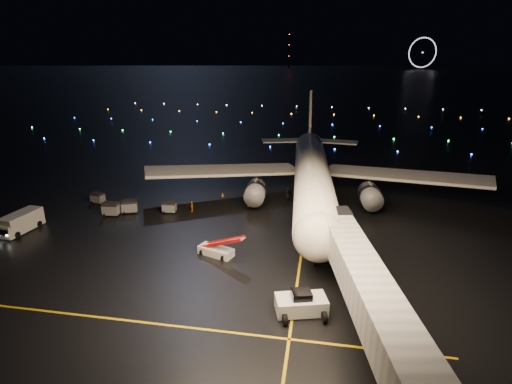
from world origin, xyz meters
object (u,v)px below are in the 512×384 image
belt_loader (216,243)px  service_truck (22,222)px  baggage_cart_1 (129,206)px  baggage_cart_3 (111,209)px  crew_c (192,207)px  airliner (313,151)px  baggage_cart_2 (98,198)px  baggage_cart_0 (169,207)px  pushback_tug (301,302)px

belt_loader → service_truck: (-27.06, 2.21, -0.21)m
baggage_cart_1 → baggage_cart_3: bearing=-167.2°
crew_c → airliner: bearing=102.4°
crew_c → baggage_cart_2: 15.92m
baggage_cart_1 → baggage_cart_3: baggage_cart_3 is taller
service_truck → belt_loader: bearing=1.1°
baggage_cart_0 → airliner: bearing=23.0°
pushback_tug → service_truck: bearing=147.1°
belt_loader → service_truck: belt_loader is taller
baggage_cart_2 → baggage_cart_3: 6.53m
baggage_cart_2 → service_truck: bearing=-98.0°
airliner → belt_loader: 25.56m
airliner → baggage_cart_1: bearing=-159.4°
service_truck → baggage_cart_0: 19.27m
pushback_tug → baggage_cart_2: size_ratio=2.41×
baggage_cart_0 → baggage_cart_3: (-7.90, -2.51, 0.14)m
baggage_cart_0 → baggage_cart_2: (-12.68, 1.93, -0.00)m
belt_loader → baggage_cart_2: belt_loader is taller
belt_loader → baggage_cart_1: (-16.16, 10.78, -0.55)m
baggage_cart_2 → airliner: bearing=26.4°
crew_c → baggage_cart_0: bearing=-93.6°
baggage_cart_2 → baggage_cart_3: bearing=-31.7°
belt_loader → baggage_cart_3: belt_loader is taller
airliner → service_truck: bearing=-154.9°
service_truck → airliner: bearing=34.8°
pushback_tug → airliner: bearing=75.2°
airliner → baggage_cart_3: airliner is taller
belt_loader → crew_c: 14.55m
crew_c → baggage_cart_1: baggage_cart_1 is taller
airliner → baggage_cart_1: (-26.12, -11.94, -6.72)m
pushback_tug → baggage_cart_0: pushback_tug is taller
airliner → crew_c: bearing=-153.5°
pushback_tug → baggage_cart_2: pushback_tug is taller
pushback_tug → belt_loader: bearing=122.5°
belt_loader → baggage_cart_0: bearing=150.7°
baggage_cart_0 → baggage_cart_2: 12.83m
baggage_cart_1 → baggage_cart_3: (-2.10, -1.47, 0.01)m
crew_c → baggage_cart_1: bearing=-96.4°
pushback_tug → baggage_cart_2: (-33.55, 23.11, -0.28)m
belt_loader → crew_c: belt_loader is taller
baggage_cart_0 → crew_c: bearing=9.3°
belt_loader → service_truck: size_ratio=0.88×
crew_c → service_truck: bearing=-80.4°
baggage_cart_0 → baggage_cart_1: size_ratio=0.86×
baggage_cart_3 → crew_c: bearing=11.3°
belt_loader → baggage_cart_0: belt_loader is taller
pushback_tug → baggage_cart_2: 40.74m
baggage_cart_1 → crew_c: bearing=-10.5°
airliner → baggage_cart_0: 24.06m
airliner → belt_loader: bearing=-117.6°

